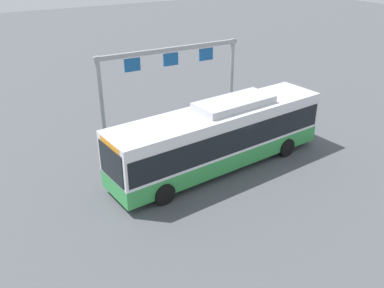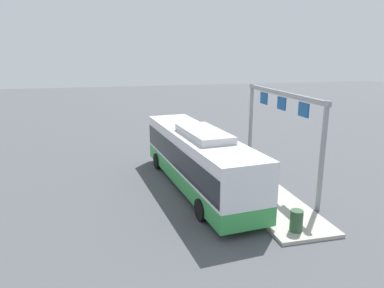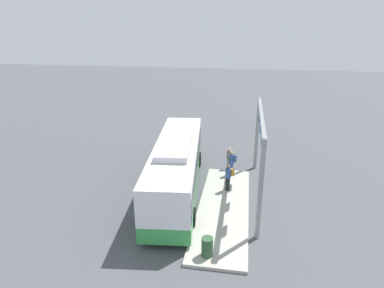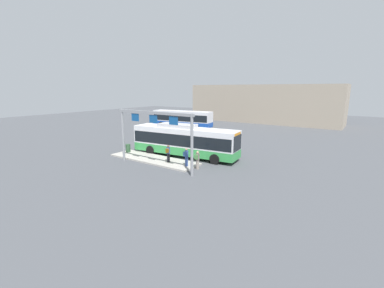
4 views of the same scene
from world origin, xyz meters
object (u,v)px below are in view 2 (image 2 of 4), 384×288
object	(u,v)px
bus_main	(198,157)
trash_bin	(296,221)
person_waiting_near	(228,151)
person_waiting_mid	(249,164)
person_boarding	(237,153)

from	to	relation	value
bus_main	trash_bin	distance (m)	6.59
bus_main	person_waiting_near	bearing A→B (deg)	-45.46
person_waiting_mid	trash_bin	distance (m)	6.35
bus_main	person_waiting_near	distance (m)	4.86
person_waiting_near	person_waiting_mid	world-z (taller)	person_waiting_mid
trash_bin	person_boarding	bearing A→B (deg)	-4.12
person_waiting_near	trash_bin	xyz separation A→B (m)	(-9.61, 0.40, -0.28)
person_boarding	person_waiting_mid	bearing A→B (deg)	86.90
person_boarding	person_waiting_mid	size ratio (longest dim) A/B	1.00
person_waiting_mid	trash_bin	world-z (taller)	person_waiting_mid
bus_main	person_boarding	size ratio (longest dim) A/B	7.15
person_boarding	person_waiting_near	world-z (taller)	person_boarding
bus_main	person_waiting_mid	xyz separation A→B (m)	(0.39, -3.16, -0.76)
person_waiting_near	person_boarding	bearing A→B (deg)	95.37
bus_main	person_waiting_near	xyz separation A→B (m)	(3.69, -3.03, -0.92)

